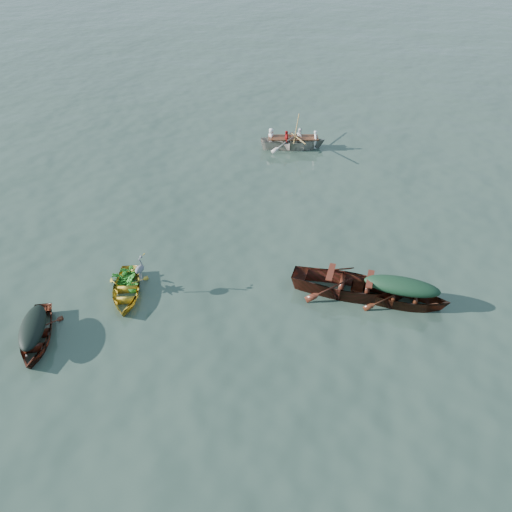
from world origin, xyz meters
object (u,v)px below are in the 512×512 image
Objects in this scene: green_tarp_boat at (398,303)px; rowed_boat at (293,148)px; dark_covered_boat at (38,341)px; heron at (140,273)px; yellow_dinghy at (127,295)px; open_wooden_boat at (348,294)px.

green_tarp_boat is 0.94× the size of rowed_boat.
dark_covered_boat is 3.70× the size of heron.
open_wooden_boat is at bearing -4.92° from yellow_dinghy.
heron is at bearing 28.77° from dark_covered_boat.
heron is (-0.08, -12.44, 0.87)m from rowed_boat.
heron is at bearing 5.19° from yellow_dinghy.
dark_covered_boat is 0.80× the size of green_tarp_boat.
yellow_dinghy is at bearing 103.56° from green_tarp_boat.
green_tarp_boat is at bearing -7.92° from yellow_dinghy.
heron reaches higher than rowed_boat.
yellow_dinghy is 3.30× the size of heron.
heron is at bearing 105.86° from open_wooden_boat.
yellow_dinghy is 0.71× the size of green_tarp_boat.
open_wooden_boat is (-1.59, -0.28, 0.00)m from green_tarp_boat.
rowed_boat is at bearing 58.12° from heron.
yellow_dinghy is 0.59× the size of open_wooden_boat.
heron is (0.44, 0.33, 0.87)m from yellow_dinghy.
yellow_dinghy is 8.80m from green_tarp_boat.
heron is at bearing 152.83° from rowed_boat.
yellow_dinghy is 0.67× the size of rowed_boat.
yellow_dinghy is 7.24m from open_wooden_boat.
dark_covered_boat is (-1.09, -2.79, 0.00)m from yellow_dinghy.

